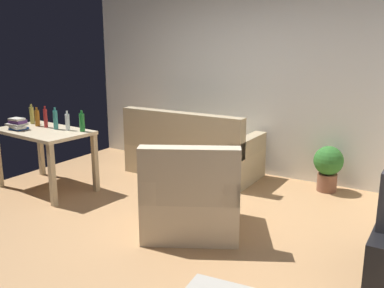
{
  "coord_description": "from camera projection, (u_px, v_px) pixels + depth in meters",
  "views": [
    {
      "loc": [
        2.4,
        -3.29,
        1.82
      ],
      "look_at": [
        0.1,
        0.5,
        0.75
      ],
      "focal_mm": 40.01,
      "sensor_mm": 36.0,
      "label": 1
    }
  ],
  "objects": [
    {
      "name": "potted_plant",
      "position": [
        328.0,
        165.0,
        5.26
      ],
      "size": [
        0.36,
        0.36,
        0.57
      ],
      "color": "brown",
      "rests_on": "ground_plane"
    },
    {
      "name": "armchair",
      "position": [
        191.0,
        200.0,
        4.13
      ],
      "size": [
        1.19,
        1.17,
        0.92
      ],
      "rotation": [
        0.0,
        0.0,
        3.63
      ],
      "color": "beige",
      "rests_on": "ground_plane"
    },
    {
      "name": "bottle_green",
      "position": [
        82.0,
        122.0,
        5.12
      ],
      "size": [
        0.06,
        0.06,
        0.26
      ],
      "color": "#1E722D",
      "rests_on": "desk"
    },
    {
      "name": "ground_plane",
      "position": [
        158.0,
        225.0,
        4.37
      ],
      "size": [
        5.2,
        4.4,
        0.02
      ],
      "primitive_type": "cube",
      "color": "tan"
    },
    {
      "name": "bottle_red",
      "position": [
        46.0,
        118.0,
        5.35
      ],
      "size": [
        0.05,
        0.05,
        0.27
      ],
      "color": "#AD2323",
      "rests_on": "desk"
    },
    {
      "name": "bottle_amber",
      "position": [
        37.0,
        118.0,
        5.44
      ],
      "size": [
        0.06,
        0.06,
        0.24
      ],
      "color": "#9E6019",
      "rests_on": "desk"
    },
    {
      "name": "bottle_squat",
      "position": [
        32.0,
        115.0,
        5.6
      ],
      "size": [
        0.05,
        0.05,
        0.26
      ],
      "color": "#BCB24C",
      "rests_on": "desk"
    },
    {
      "name": "book_stack",
      "position": [
        17.0,
        124.0,
        5.22
      ],
      "size": [
        0.26,
        0.21,
        0.15
      ],
      "color": "navy",
      "rests_on": "desk"
    },
    {
      "name": "desk",
      "position": [
        44.0,
        139.0,
        5.26
      ],
      "size": [
        1.26,
        0.81,
        0.76
      ],
      "rotation": [
        0.0,
        0.0,
        -0.09
      ],
      "color": "#C6B28E",
      "rests_on": "ground_plane"
    },
    {
      "name": "wall_rear",
      "position": [
        250.0,
        76.0,
        5.88
      ],
      "size": [
        5.2,
        0.1,
        2.7
      ],
      "primitive_type": "cube",
      "color": "white",
      "rests_on": "ground_plane"
    },
    {
      "name": "bottle_tall",
      "position": [
        55.0,
        120.0,
        5.24
      ],
      "size": [
        0.06,
        0.06,
        0.27
      ],
      "color": "teal",
      "rests_on": "desk"
    },
    {
      "name": "couch",
      "position": [
        191.0,
        153.0,
        5.9
      ],
      "size": [
        1.79,
        0.84,
        0.92
      ],
      "rotation": [
        0.0,
        0.0,
        3.14
      ],
      "color": "tan",
      "rests_on": "ground_plane"
    },
    {
      "name": "bottle_clear",
      "position": [
        67.0,
        122.0,
        5.19
      ],
      "size": [
        0.05,
        0.05,
        0.24
      ],
      "color": "silver",
      "rests_on": "desk"
    }
  ]
}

